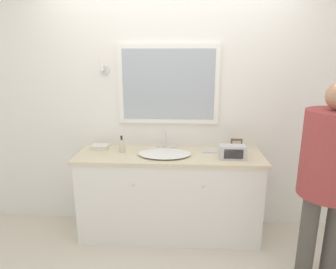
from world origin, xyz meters
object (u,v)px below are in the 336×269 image
at_px(appliance_box, 233,152).
at_px(person, 331,166).
at_px(soap_bottle, 122,146).
at_px(picture_frame, 236,146).
at_px(sink_basin, 164,153).

relative_size(appliance_box, person, 0.15).
bearing_deg(soap_bottle, person, -20.26).
distance_m(soap_bottle, picture_frame, 1.13).
xyz_separation_m(sink_basin, appliance_box, (0.64, -0.08, 0.05)).
xyz_separation_m(sink_basin, person, (1.29, -0.57, 0.11)).
xyz_separation_m(sink_basin, soap_bottle, (-0.43, 0.07, 0.05)).
bearing_deg(person, picture_frame, 130.34).
relative_size(sink_basin, appliance_box, 2.10).
height_order(sink_basin, picture_frame, sink_basin).
relative_size(soap_bottle, picture_frame, 1.21).
bearing_deg(sink_basin, picture_frame, 9.80).
height_order(sink_basin, person, person).
height_order(picture_frame, person, person).
height_order(soap_bottle, person, person).
distance_m(sink_basin, person, 1.41).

